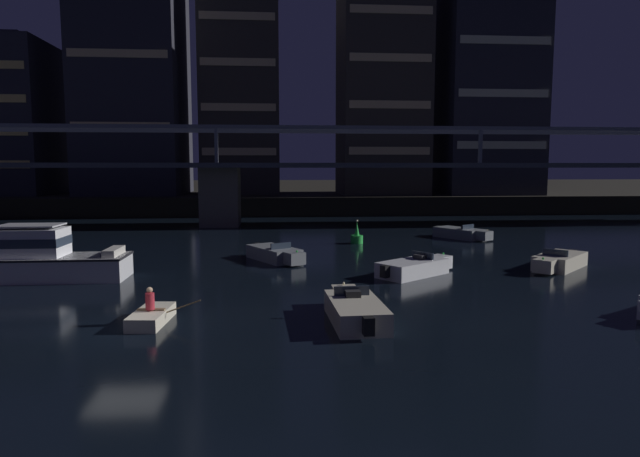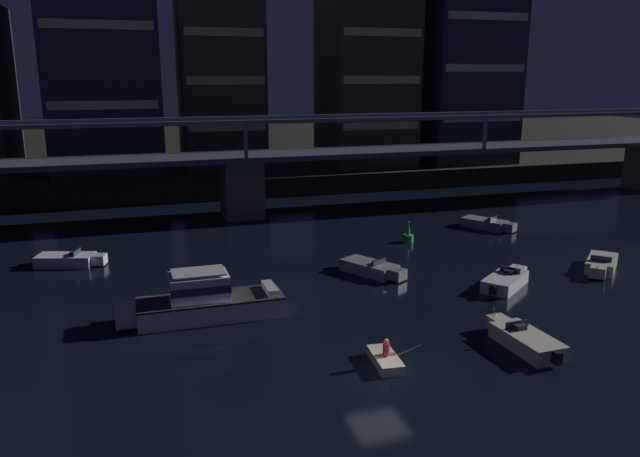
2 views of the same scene
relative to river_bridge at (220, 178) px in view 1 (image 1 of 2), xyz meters
The scene contains 16 objects.
ground_plane 34.61m from the river_bridge, 90.00° to the right, with size 400.00×400.00×0.00m, color black.
far_riverbank 48.13m from the river_bridge, 90.00° to the left, with size 240.00×80.00×2.20m, color black.
river_bridge is the anchor object (origin of this frame).
tower_west_low 35.20m from the river_bridge, 146.32° to the left, with size 12.85×13.40×19.13m.
tower_west_tall 28.42m from the river_bridge, 123.55° to the left, with size 12.00×13.94×40.80m.
tower_central 21.12m from the river_bridge, 86.85° to the left, with size 9.64×8.80×26.85m.
tower_east_tall 26.40m from the river_bridge, 39.43° to the left, with size 10.35×10.40×27.01m.
tower_east_low 37.92m from the river_bridge, 27.27° to the left, with size 11.64×13.71×30.42m.
cabin_cruiser_near_left 26.11m from the river_bridge, 104.91° to the right, with size 9.15×2.70×2.79m.
speedboat_near_right 34.81m from the river_bridge, 76.42° to the right, with size 1.97×5.22×1.16m.
speedboat_mid_center 23.25m from the river_bridge, 29.56° to the right, with size 3.72×4.82×1.16m.
speedboat_mid_right 21.44m from the river_bridge, 75.59° to the right, with size 3.58×4.87×1.16m.
speedboat_far_left 28.63m from the river_bridge, 63.79° to the right, with size 4.68×4.00×1.16m.
speedboat_far_center 32.34m from the river_bridge, 49.23° to the right, with size 4.45×4.32×1.16m.
channel_buoy 17.99m from the river_bridge, 50.12° to the right, with size 0.90×0.90×1.76m.
dinghy_with_paddler 33.59m from the river_bridge, 88.77° to the right, with size 2.47×2.69×1.36m.
Camera 1 is at (5.23, -18.72, 5.66)m, focal length 30.63 mm.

